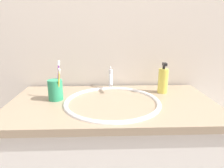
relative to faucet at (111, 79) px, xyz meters
name	(u,v)px	position (x,y,z in m)	size (l,w,h in m)	color
tiled_wall_back	(110,28)	(0.00, 0.11, 0.30)	(2.26, 0.04, 2.40)	beige
sink_basin	(112,109)	(0.00, -0.23, -0.10)	(0.49, 0.49, 0.11)	white
faucet	(111,79)	(0.00, 0.00, 0.00)	(0.02, 0.16, 0.13)	silver
toothbrush_cup	(55,90)	(-0.30, -0.18, -0.01)	(0.08, 0.08, 0.11)	#2D9966
toothbrush_yellow	(59,83)	(-0.27, -0.21, 0.04)	(0.03, 0.05, 0.17)	yellow
toothbrush_purple	(58,77)	(-0.28, -0.15, 0.05)	(0.03, 0.03, 0.20)	purple
soap_dispenser	(163,80)	(0.30, -0.08, 0.01)	(0.06, 0.06, 0.18)	#DBCC4C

